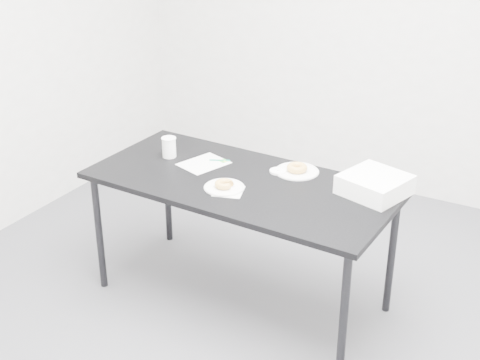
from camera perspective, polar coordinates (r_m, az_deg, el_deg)
The scene contains 14 objects.
floor at distance 3.97m, azimuth 0.62°, elevation -11.15°, with size 4.00×4.00×0.00m, color #515156.
wall_back at distance 5.14m, azimuth 11.84°, elevation 13.43°, with size 4.00×0.02×2.70m, color white.
table at distance 3.72m, azimuth 0.10°, elevation -0.87°, with size 1.73×0.86×0.78m.
scorecard at distance 3.91m, azimuth -3.12°, elevation 1.41°, with size 0.21×0.26×0.00m, color white.
logo_patch at distance 3.94m, azimuth -1.42°, elevation 1.65°, with size 0.04×0.04×0.00m, color green.
pen at distance 3.94m, azimuth -1.74°, elevation 1.70°, with size 0.01×0.01×0.12m, color #0B7B61.
napkin at distance 3.57m, azimuth -0.99°, elevation -0.96°, with size 0.15×0.15×0.00m, color white.
plate_near at distance 3.60m, azimuth -1.36°, elevation -0.64°, with size 0.22×0.22×0.01m, color white.
donut_near at distance 3.59m, azimuth -1.36°, elevation -0.35°, with size 0.10×0.10×0.03m, color #CC8A40.
plate_far at distance 3.81m, azimuth 4.88°, elevation 0.73°, with size 0.25×0.25×0.01m, color white.
donut_far at distance 3.80m, azimuth 4.89°, elevation 1.05°, with size 0.12×0.12×0.04m, color #CC8A40.
coffee_cup at distance 4.00m, azimuth -6.08°, elevation 2.80°, with size 0.08×0.08×0.12m, color white.
cup_lid at distance 3.80m, azimuth 3.27°, elevation 0.75°, with size 0.10×0.10×0.01m, color white.
bakery_box at distance 3.60m, azimuth 11.43°, elevation -0.38°, with size 0.31×0.31×0.10m, color white.
Camera 1 is at (1.54, -2.80, 2.35)m, focal length 50.00 mm.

